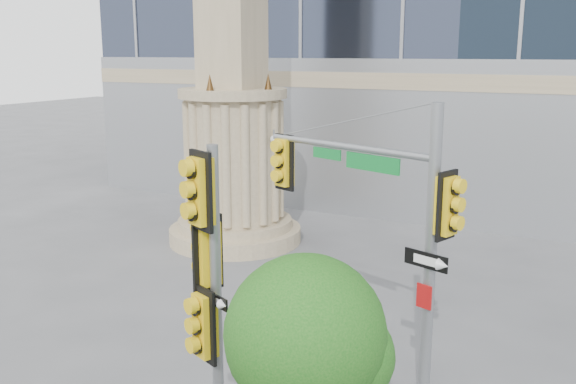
% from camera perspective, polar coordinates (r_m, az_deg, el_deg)
% --- Properties ---
extents(monument, '(4.40, 4.40, 16.60)m').
position_cam_1_polar(monument, '(20.86, -4.96, 10.30)').
color(monument, '#998867').
rests_on(monument, ground).
extents(main_signal_pole, '(4.09, 1.76, 5.48)m').
position_cam_1_polar(main_signal_pole, '(11.46, 8.55, -2.27)').
color(main_signal_pole, slate).
rests_on(main_signal_pole, ground).
extents(secondary_signal_pole, '(0.83, 0.82, 4.91)m').
position_cam_1_polar(secondary_signal_pole, '(10.18, -7.14, -7.16)').
color(secondary_signal_pole, slate).
rests_on(secondary_signal_pole, ground).
extents(street_tree, '(2.31, 2.26, 3.60)m').
position_cam_1_polar(street_tree, '(9.06, 1.85, -13.16)').
color(street_tree, '#998867').
rests_on(street_tree, ground).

